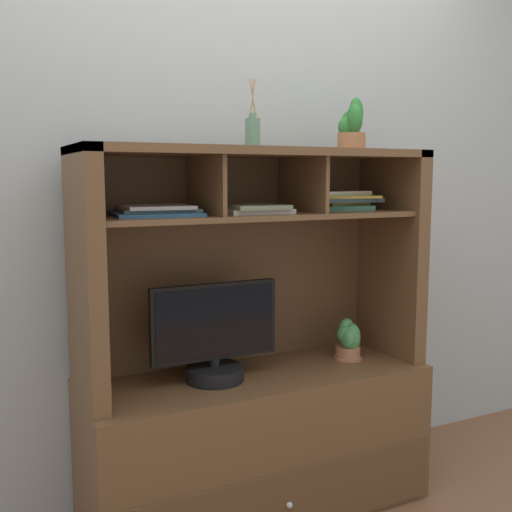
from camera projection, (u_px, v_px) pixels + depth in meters
The scene contains 10 objects.
floor_plane at pixel (256, 508), 2.47m from camera, with size 6.00×6.00×0.02m, color brown.
back_wall at pixel (226, 159), 2.54m from camera, with size 6.00×0.02×2.80m, color #AEB5B6.
media_console at pixel (255, 401), 2.42m from camera, with size 1.35×0.54×1.43m.
tv_monitor at pixel (215, 340), 2.28m from camera, with size 0.50×0.22×0.37m.
potted_orchid at pixel (348, 340), 2.57m from camera, with size 0.12×0.12×0.17m.
magazine_stack_left at pixel (156, 211), 2.15m from camera, with size 0.32×0.31×0.04m.
magazine_stack_centre at pixel (335, 200), 2.51m from camera, with size 0.33×0.30×0.08m.
magazine_stack_right at pixel (252, 209), 2.28m from camera, with size 0.26×0.25×0.03m.
diffuser_bottle at pixel (253, 132), 2.30m from camera, with size 0.06×0.06×0.26m.
potted_succulent at pixel (351, 129), 2.47m from camera, with size 0.13×0.14×0.22m.
Camera 1 is at (-1.03, -2.07, 1.33)m, focal length 42.56 mm.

